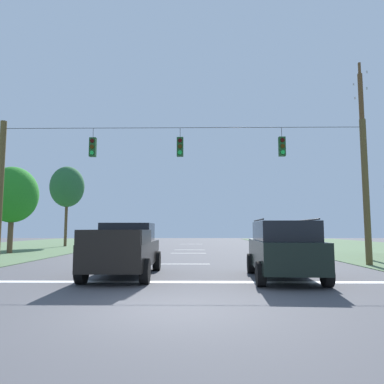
{
  "coord_description": "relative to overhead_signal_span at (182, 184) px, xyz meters",
  "views": [
    {
      "loc": [
        0.65,
        -7.93,
        1.73
      ],
      "look_at": [
        0.35,
        12.19,
        3.8
      ],
      "focal_mm": 33.58,
      "sensor_mm": 36.0,
      "label": 1
    }
  ],
  "objects": [
    {
      "name": "pickup_truck",
      "position": [
        -1.93,
        -3.94,
        -2.94
      ],
      "size": [
        2.33,
        5.42,
        1.95
      ],
      "color": "black",
      "rests_on": "ground"
    },
    {
      "name": "stop_bar_stripe",
      "position": [
        0.1,
        -5.39,
        -3.9
      ],
      "size": [
        15.51,
        0.45,
        0.01
      ],
      "primitive_type": "cube",
      "color": "white",
      "rests_on": "ground"
    },
    {
      "name": "lane_dash_2",
      "position": [
        0.1,
        12.62,
        -3.9
      ],
      "size": [
        2.5,
        0.15,
        0.01
      ],
      "primitive_type": "cube",
      "rotation": [
        0.0,
        0.0,
        1.57
      ],
      "color": "white",
      "rests_on": "ground"
    },
    {
      "name": "utility_pole_mid_right",
      "position": [
        10.21,
        2.88,
        1.78
      ],
      "size": [
        0.27,
        1.8,
        11.39
      ],
      "color": "brown",
      "rests_on": "ground"
    },
    {
      "name": "distant_car_crossing_white",
      "position": [
        -5.61,
        16.29,
        -3.11
      ],
      "size": [
        2.04,
        4.31,
        1.52
      ],
      "color": "silver",
      "rests_on": "ground"
    },
    {
      "name": "ground_plane",
      "position": [
        0.1,
        -9.38,
        -3.9
      ],
      "size": [
        120.0,
        120.0,
        0.0
      ],
      "primitive_type": "plane",
      "color": "#47474C"
    },
    {
      "name": "suv_black",
      "position": [
        3.72,
        -4.76,
        -2.84
      ],
      "size": [
        2.43,
        4.9,
        2.05
      ],
      "color": "black",
      "rests_on": "ground"
    },
    {
      "name": "lane_dash_3",
      "position": [
        0.1,
        23.87,
        -3.9
      ],
      "size": [
        2.5,
        0.15,
        0.01
      ],
      "primitive_type": "cube",
      "rotation": [
        0.0,
        0.0,
        1.57
      ],
      "color": "white",
      "rests_on": "ground"
    },
    {
      "name": "lane_dash_1",
      "position": [
        0.1,
        8.47,
        -3.9
      ],
      "size": [
        2.5,
        0.15,
        0.01
      ],
      "primitive_type": "cube",
      "rotation": [
        0.0,
        0.0,
        1.57
      ],
      "color": "white",
      "rests_on": "ground"
    },
    {
      "name": "tree_roadside_right",
      "position": [
        -12.47,
        7.97,
        0.24
      ],
      "size": [
        3.55,
        3.55,
        6.16
      ],
      "color": "brown",
      "rests_on": "ground"
    },
    {
      "name": "tree_roadside_far_right",
      "position": [
        -12.18,
        17.84,
        1.96
      ],
      "size": [
        3.31,
        3.31,
        7.91
      ],
      "color": "brown",
      "rests_on": "ground"
    },
    {
      "name": "lane_dash_0",
      "position": [
        0.1,
        0.61,
        -3.9
      ],
      "size": [
        2.5,
        0.15,
        0.01
      ],
      "primitive_type": "cube",
      "rotation": [
        0.0,
        0.0,
        1.57
      ],
      "color": "white",
      "rests_on": "ground"
    },
    {
      "name": "overhead_signal_span",
      "position": [
        0.0,
        0.0,
        0.0
      ],
      "size": [
        18.1,
        0.31,
        7.09
      ],
      "color": "brown",
      "rests_on": "ground"
    }
  ]
}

